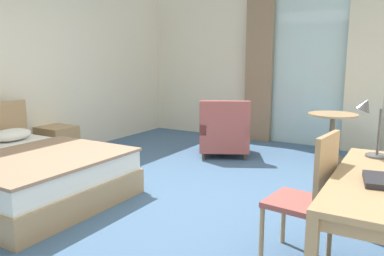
% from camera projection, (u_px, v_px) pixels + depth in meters
% --- Properties ---
extents(ground, '(5.65, 7.37, 0.10)m').
position_uv_depth(ground, '(165.00, 200.00, 4.15)').
color(ground, '#426084').
extents(wall_back, '(5.25, 0.12, 2.83)m').
position_uv_depth(wall_back, '(274.00, 62.00, 6.78)').
color(wall_back, silver).
rests_on(wall_back, ground).
extents(wall_left, '(0.12, 6.97, 2.83)m').
position_uv_depth(wall_left, '(10.00, 64.00, 5.19)').
color(wall_left, silver).
rests_on(wall_left, ground).
extents(balcony_glass_door, '(1.31, 0.02, 2.49)m').
position_uv_depth(balcony_glass_door, '(310.00, 73.00, 6.41)').
color(balcony_glass_door, silver).
rests_on(balcony_glass_door, ground).
extents(curtain_panel_left, '(0.49, 0.10, 2.60)m').
position_uv_depth(curtain_panel_left, '(259.00, 69.00, 6.75)').
color(curtain_panel_left, '#897056').
rests_on(curtain_panel_left, ground).
extents(curtain_panel_right, '(0.57, 0.10, 2.60)m').
position_uv_depth(curtain_panel_right, '(366.00, 71.00, 5.87)').
color(curtain_panel_right, beige).
rests_on(curtain_panel_right, ground).
extents(bed, '(2.07, 1.64, 0.93)m').
position_uv_depth(bed, '(19.00, 173.00, 4.08)').
color(bed, tan).
rests_on(bed, ground).
extents(nightstand, '(0.51, 0.45, 0.50)m').
position_uv_depth(nightstand, '(57.00, 143.00, 5.63)').
color(nightstand, tan).
rests_on(nightstand, ground).
extents(writing_desk, '(0.58, 1.54, 0.74)m').
position_uv_depth(writing_desk, '(380.00, 191.00, 2.40)').
color(writing_desk, tan).
rests_on(writing_desk, ground).
extents(desk_chair, '(0.46, 0.47, 0.98)m').
position_uv_depth(desk_chair, '(310.00, 193.00, 2.69)').
color(desk_chair, '#9E4C47').
rests_on(desk_chair, ground).
extents(desk_lamp, '(0.27, 0.17, 0.46)m').
position_uv_depth(desk_lamp, '(369.00, 119.00, 2.85)').
color(desk_lamp, '#4C4C51').
rests_on(desk_lamp, writing_desk).
extents(closed_book, '(0.26, 0.33, 0.04)m').
position_uv_depth(closed_book, '(383.00, 181.00, 2.25)').
color(closed_book, '#232328').
rests_on(closed_book, writing_desk).
extents(armchair_by_window, '(1.00, 1.00, 0.88)m').
position_uv_depth(armchair_by_window, '(224.00, 134.00, 5.81)').
color(armchair_by_window, '#9E4C47').
rests_on(armchair_by_window, ground).
extents(round_cafe_table, '(0.70, 0.70, 0.69)m').
position_uv_depth(round_cafe_table, '(332.00, 126.00, 5.56)').
color(round_cafe_table, tan).
rests_on(round_cafe_table, ground).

